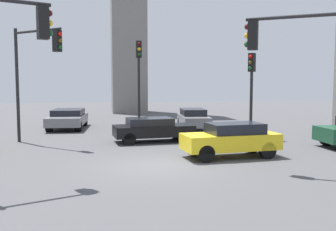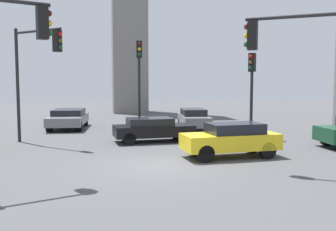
# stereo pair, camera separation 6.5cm
# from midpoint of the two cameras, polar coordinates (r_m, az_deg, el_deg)

# --- Properties ---
(ground_plane) EXTENTS (88.83, 88.83, 0.00)m
(ground_plane) POSITION_cam_midpoint_polar(r_m,az_deg,el_deg) (14.01, -1.57, -7.62)
(ground_plane) COLOR #4C4C4F
(traffic_light_0) EXTENTS (0.32, 0.46, 5.50)m
(traffic_light_0) POSITION_cam_midpoint_polar(r_m,az_deg,el_deg) (22.84, -4.48, 6.91)
(traffic_light_0) COLOR black
(traffic_light_0) RESTS_ON ground_plane
(traffic_light_1) EXTENTS (3.02, 2.04, 5.41)m
(traffic_light_1) POSITION_cam_midpoint_polar(r_m,az_deg,el_deg) (13.41, 19.34, 8.27)
(traffic_light_1) COLOR black
(traffic_light_1) RESTS_ON ground_plane
(traffic_light_2) EXTENTS (2.52, 1.14, 5.72)m
(traffic_light_2) POSITION_cam_midpoint_polar(r_m,az_deg,el_deg) (12.14, -23.86, 8.93)
(traffic_light_2) COLOR black
(traffic_light_2) RESTS_ON ground_plane
(traffic_light_3) EXTENTS (0.47, 0.46, 4.63)m
(traffic_light_3) POSITION_cam_midpoint_polar(r_m,az_deg,el_deg) (21.15, 12.32, 5.42)
(traffic_light_3) COLOR black
(traffic_light_3) RESTS_ON ground_plane
(traffic_light_4) EXTENTS (2.51, 2.30, 5.75)m
(traffic_light_4) POSITION_cam_midpoint_polar(r_m,az_deg,el_deg) (19.73, -19.38, 7.71)
(traffic_light_4) COLOR black
(traffic_light_4) RESTS_ON ground_plane
(car_0) EXTENTS (2.55, 4.92, 1.27)m
(car_0) POSITION_cam_midpoint_polar(r_m,az_deg,el_deg) (25.96, -14.85, -0.37)
(car_0) COLOR slate
(car_0) RESTS_ON ground_plane
(car_1) EXTENTS (1.99, 4.05, 1.35)m
(car_1) POSITION_cam_midpoint_polar(r_m,az_deg,el_deg) (24.39, 3.74, -0.48)
(car_1) COLOR slate
(car_1) RESTS_ON ground_plane
(car_2) EXTENTS (4.04, 1.91, 1.40)m
(car_2) POSITION_cam_midpoint_polar(r_m,az_deg,el_deg) (15.73, 9.37, -3.49)
(car_2) COLOR yellow
(car_2) RESTS_ON ground_plane
(car_5) EXTENTS (4.17, 2.03, 1.24)m
(car_5) POSITION_cam_midpoint_polar(r_m,az_deg,el_deg) (19.55, -2.42, -2.01)
(car_5) COLOR black
(car_5) RESTS_ON ground_plane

